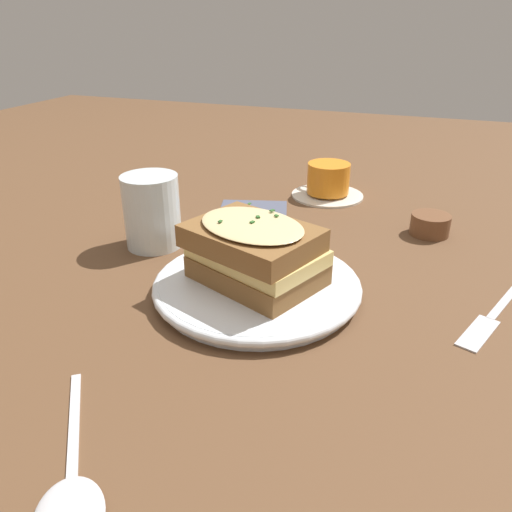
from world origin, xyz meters
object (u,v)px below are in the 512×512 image
dinner_plate (256,287)px  napkin (253,210)px  teacup_with_saucer (328,182)px  spoon (70,504)px  fork (490,319)px  condiment_pot (430,225)px  water_glass (152,211)px  sandwich (254,253)px

dinner_plate → napkin: 0.27m
teacup_with_saucer → napkin: bearing=93.2°
spoon → dinner_plate: bearing=-130.3°
fork → napkin: bearing=-10.6°
fork → condiment_pot: 0.23m
teacup_with_saucer → water_glass: bearing=101.7°
napkin → dinner_plate: bearing=111.0°
condiment_pot → napkin: bearing=-0.3°
water_glass → spoon: size_ratio=0.63×
water_glass → napkin: water_glass is taller
sandwich → condiment_pot: (-0.18, -0.25, -0.04)m
dinner_plate → spoon: dinner_plate is taller
teacup_with_saucer → napkin: (0.10, 0.11, -0.02)m
spoon → napkin: spoon is taller
dinner_plate → spoon: (0.02, 0.30, -0.01)m
sandwich → water_glass: water_glass is taller
water_glass → spoon: (-0.16, 0.38, -0.05)m
teacup_with_saucer → condiment_pot: bearing=-168.6°
sandwich → napkin: sandwich is taller
sandwich → condiment_pot: size_ratio=3.00×
dinner_plate → sandwich: sandwich is taller
water_glass → fork: size_ratio=0.57×
teacup_with_saucer → spoon: size_ratio=0.79×
sandwich → fork: size_ratio=0.95×
water_glass → condiment_pot: size_ratio=1.78×
sandwich → spoon: bearing=86.6°
sandwich → spoon: size_ratio=1.05×
napkin → fork: bearing=148.1°
teacup_with_saucer → condiment_pot: (-0.18, 0.12, -0.01)m
fork → spoon: bearing=72.5°
spoon → condiment_pot: bearing=-146.3°
water_glass → condiment_pot: bearing=-154.6°
fork → napkin: 0.41m
fork → condiment_pot: (0.07, -0.22, 0.01)m
sandwich → water_glass: size_ratio=1.68×
water_glass → napkin: size_ratio=0.91×
dinner_plate → condiment_pot: bearing=-125.5°
dinner_plate → fork: (-0.25, -0.04, -0.01)m
condiment_pot → teacup_with_saucer: bearing=-32.7°
teacup_with_saucer → condiment_pot: 0.21m
condiment_pot → water_glass: bearing=25.4°
dinner_plate → napkin: dinner_plate is taller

